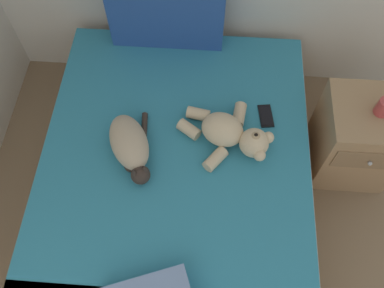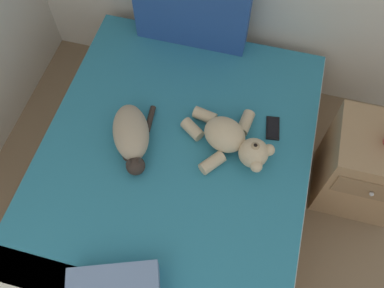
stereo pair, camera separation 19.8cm
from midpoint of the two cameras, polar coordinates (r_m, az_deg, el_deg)
The scene contains 6 objects.
bed at distance 2.40m, azimuth -0.20°, elevation -4.99°, with size 1.49×1.91×0.47m.
patterned_cushion at distance 2.50m, azimuth 2.34°, elevation 18.50°, with size 0.68×0.14×0.54m.
cat at distance 2.18m, azimuth -5.81°, elevation 0.98°, with size 0.32×0.44×0.15m.
teddy_bear at distance 2.18m, azimuth 8.22°, elevation 0.30°, with size 0.52×0.43×0.17m.
cell_phone at distance 2.33m, azimuth 13.49°, elevation 1.95°, with size 0.09×0.16×0.01m.
nightstand at distance 2.59m, azimuth 24.80°, elevation -3.10°, with size 0.45×0.45×0.60m.
Camera 2 is at (1.57, 1.88, 2.42)m, focal length 38.61 mm.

